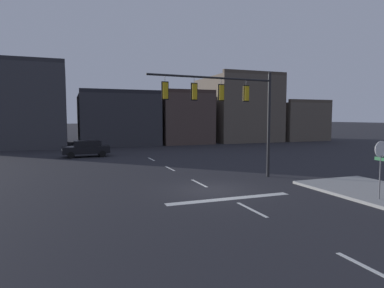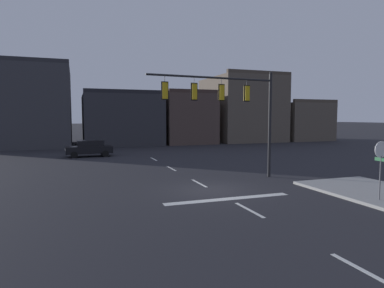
% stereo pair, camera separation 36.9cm
% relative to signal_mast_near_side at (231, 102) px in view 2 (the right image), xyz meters
% --- Properties ---
extents(ground_plane, '(400.00, 400.00, 0.00)m').
position_rel_signal_mast_near_side_xyz_m(ground_plane, '(-2.18, -2.30, -4.83)').
color(ground_plane, '#232328').
extents(stop_bar_paint, '(6.40, 0.50, 0.01)m').
position_rel_signal_mast_near_side_xyz_m(stop_bar_paint, '(-2.18, -4.30, -4.82)').
color(stop_bar_paint, silver).
rests_on(stop_bar_paint, ground).
extents(lane_centreline, '(0.16, 26.40, 0.01)m').
position_rel_signal_mast_near_side_xyz_m(lane_centreline, '(-2.18, -0.30, -4.82)').
color(lane_centreline, silver).
rests_on(lane_centreline, ground).
extents(signal_mast_near_side, '(8.30, 0.73, 6.80)m').
position_rel_signal_mast_near_side_xyz_m(signal_mast_near_side, '(0.00, 0.00, 0.00)').
color(signal_mast_near_side, black).
rests_on(signal_mast_near_side, ground).
extents(stop_sign, '(0.76, 0.64, 2.83)m').
position_rel_signal_mast_near_side_xyz_m(stop_sign, '(3.94, -7.27, -2.68)').
color(stop_sign, '#56565B').
rests_on(stop_sign, ground).
extents(car_lot_nearside, '(4.53, 2.09, 1.61)m').
position_rel_signal_mast_near_side_xyz_m(car_lot_nearside, '(-7.72, 15.78, -3.97)').
color(car_lot_nearside, black).
rests_on(car_lot_nearside, ground).
extents(building_row, '(52.49, 12.60, 10.88)m').
position_rel_signal_mast_near_side_xyz_m(building_row, '(2.67, 30.71, -0.35)').
color(building_row, '#38383D').
rests_on(building_row, ground).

